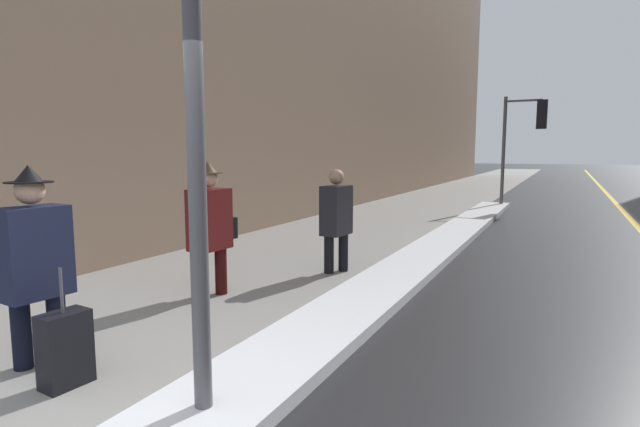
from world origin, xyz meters
TOP-DOWN VIEW (x-y plane):
  - sidewalk_slab at (-2.00, 15.00)m, footprint 4.00×80.00m
  - road_centre_stripe at (4.00, 15.00)m, footprint 0.16×80.00m
  - snow_bank_curb at (0.27, 7.23)m, footprint 0.89×17.80m
  - traffic_light_near at (1.17, 15.76)m, footprint 1.31×0.32m
  - pedestrian_nearside at (-1.58, 1.00)m, footprint 0.37×0.55m
  - pedestrian_with_shoulder_bag at (-1.60, 3.32)m, footprint 0.36×0.75m
  - pedestrian_trailing at (-0.69, 5.14)m, footprint 0.34×0.53m
  - rolling_suitcase at (-1.04, 0.84)m, footprint 0.25×0.38m

SIDE VIEW (x-z plane):
  - road_centre_stripe at x=4.00m, z-range 0.00..0.00m
  - sidewalk_slab at x=-2.00m, z-range 0.00..0.01m
  - snow_bank_curb at x=0.27m, z-range 0.00..0.12m
  - rolling_suitcase at x=-1.04m, z-range -0.17..0.78m
  - pedestrian_trailing at x=-0.69m, z-range 0.09..1.65m
  - pedestrian_with_shoulder_bag at x=-1.60m, z-range 0.08..1.78m
  - pedestrian_nearside at x=-1.58m, z-range 0.08..1.80m
  - traffic_light_near at x=1.17m, z-range 0.80..4.38m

